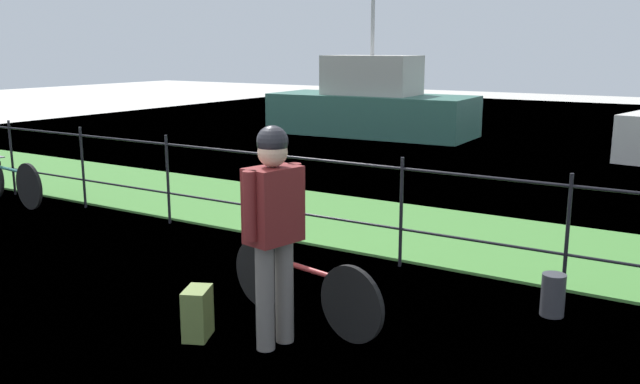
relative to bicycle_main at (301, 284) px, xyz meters
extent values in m
plane|color=beige|center=(-0.76, -0.57, -0.33)|extent=(60.00, 60.00, 0.00)
cube|color=#478438|center=(-0.76, 3.09, -0.31)|extent=(27.00, 2.40, 0.03)
plane|color=slate|center=(-0.76, 10.07, -0.32)|extent=(30.00, 30.00, 0.00)
cylinder|color=black|center=(-6.49, 1.75, 0.25)|extent=(0.04, 0.04, 1.15)
cylinder|color=black|center=(-4.86, 1.75, 0.25)|extent=(0.04, 0.04, 1.15)
cylinder|color=black|center=(-3.22, 1.75, 0.25)|extent=(0.04, 0.04, 1.15)
cylinder|color=black|center=(-1.58, 1.75, 0.25)|extent=(0.04, 0.04, 1.15)
cylinder|color=black|center=(0.05, 1.75, 0.25)|extent=(0.04, 0.04, 1.15)
cylinder|color=black|center=(1.69, 1.75, 0.25)|extent=(0.04, 0.04, 1.15)
cylinder|color=black|center=(-0.76, 1.75, 0.07)|extent=(18.00, 0.03, 0.03)
cylinder|color=black|center=(-0.76, 1.75, 0.70)|extent=(18.00, 0.03, 0.03)
cylinder|color=black|center=(0.54, -0.11, -0.02)|extent=(0.61, 0.17, 0.61)
cylinder|color=black|center=(-0.49, 0.10, -0.02)|extent=(0.61, 0.17, 0.61)
cylinder|color=#9E2D2D|center=(0.02, 0.00, 0.15)|extent=(0.81, 0.21, 0.04)
cube|color=black|center=(-0.38, 0.08, 0.19)|extent=(0.21, 0.13, 0.06)
cube|color=slate|center=(-0.38, 0.08, 0.28)|extent=(0.38, 0.23, 0.02)
cube|color=brown|center=(-0.38, 0.08, 0.42)|extent=(0.40, 0.31, 0.28)
ellipsoid|color=silver|center=(-0.38, 0.08, 0.63)|extent=(0.30, 0.19, 0.13)
sphere|color=silver|center=(-0.26, 0.05, 0.69)|extent=(0.11, 0.11, 0.11)
cylinder|color=slate|center=(0.10, -0.38, 0.08)|extent=(0.14, 0.14, 0.82)
cylinder|color=slate|center=(0.06, -0.57, 0.08)|extent=(0.14, 0.14, 0.82)
cube|color=maroon|center=(0.08, -0.48, 0.77)|extent=(0.34, 0.44, 0.56)
cylinder|color=maroon|center=(0.12, -0.26, 0.80)|extent=(0.10, 0.10, 0.50)
cylinder|color=maroon|center=(0.03, -0.69, 0.80)|extent=(0.10, 0.10, 0.50)
sphere|color=tan|center=(0.08, -0.48, 1.16)|extent=(0.22, 0.22, 0.22)
sphere|color=black|center=(0.08, -0.48, 1.24)|extent=(0.23, 0.23, 0.23)
cube|color=olive|center=(-0.52, -0.68, -0.13)|extent=(0.28, 0.33, 0.40)
cylinder|color=#38383D|center=(1.72, 1.25, -0.14)|extent=(0.20, 0.20, 0.37)
cylinder|color=black|center=(-5.43, 1.28, 0.00)|extent=(0.65, 0.13, 0.65)
cylinder|color=#337F70|center=(-5.97, 1.35, 0.18)|extent=(0.86, 0.15, 0.04)
cube|color=#336656|center=(-5.30, 11.14, 0.19)|extent=(5.30, 2.26, 1.03)
cube|color=#B7B2A8|center=(-5.30, 11.14, 1.20)|extent=(2.36, 1.52, 0.99)
cylinder|color=#B2B2B2|center=(-5.30, 11.14, 2.49)|extent=(0.10, 0.10, 1.60)
camera|label=1|loc=(2.94, -4.36, 1.90)|focal=38.06mm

